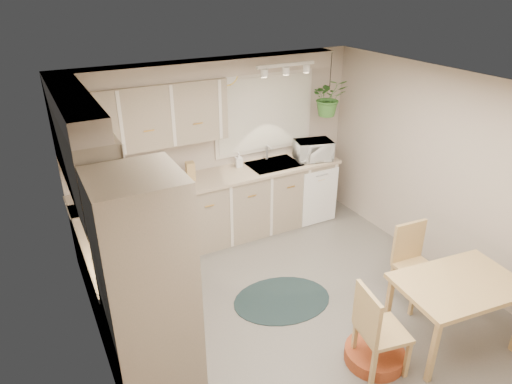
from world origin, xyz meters
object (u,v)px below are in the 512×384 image
Objects in this scene: pet_bed at (374,355)px; chair_left at (383,329)px; dining_table at (453,313)px; chair_back at (418,267)px; braided_rug at (282,300)px; microwave at (313,148)px.

chair_left is at bearing -103.20° from pet_bed.
chair_back is (0.16, 0.63, 0.09)m from dining_table.
chair_left reaches higher than pet_bed.
braided_rug is (-1.13, 1.32, -0.36)m from dining_table.
microwave reaches higher than chair_left.
microwave is (1.36, 1.47, 1.11)m from braided_rug.
microwave is at bearing 85.31° from dining_table.
chair_back is at bearing 75.83° from dining_table.
dining_table is 1.04× the size of braided_rug.
pet_bed is (0.02, 0.08, -0.39)m from chair_left.
microwave reaches higher than dining_table.
microwave reaches higher than braided_rug.
microwave is at bearing 68.46° from pet_bed.
braided_rug is at bearing -119.27° from microwave.
dining_table is at bearing 80.13° from chair_back.
dining_table is 0.84m from chair_left.
braided_rug is at bearing -23.84° from chair_back.
microwave is (0.23, 2.79, 0.75)m from dining_table.
dining_table is at bearing -81.21° from microwave.
chair_left is at bearing -76.53° from braided_rug.
pet_bed is at bearing -98.06° from microwave.
dining_table is 1.77m from braided_rug.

